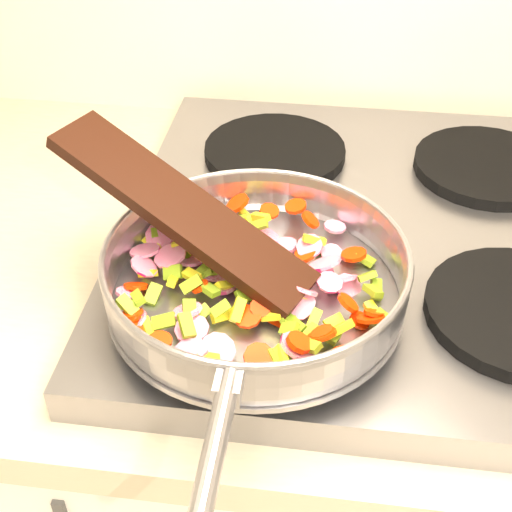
# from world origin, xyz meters

# --- Properties ---
(cooktop) EXTENTS (0.60, 0.60, 0.04)m
(cooktop) POSITION_xyz_m (-0.70, 1.67, 0.92)
(cooktop) COLOR #939399
(cooktop) RESTS_ON counter_top
(grate_fl) EXTENTS (0.19, 0.19, 0.02)m
(grate_fl) POSITION_xyz_m (-0.84, 1.52, 0.95)
(grate_fl) COLOR black
(grate_fl) RESTS_ON cooktop
(grate_bl) EXTENTS (0.19, 0.19, 0.02)m
(grate_bl) POSITION_xyz_m (-0.84, 1.81, 0.95)
(grate_bl) COLOR black
(grate_bl) RESTS_ON cooktop
(grate_br) EXTENTS (0.19, 0.19, 0.02)m
(grate_br) POSITION_xyz_m (-0.56, 1.81, 0.95)
(grate_br) COLOR black
(grate_br) RESTS_ON cooktop
(saute_pan) EXTENTS (0.34, 0.51, 0.06)m
(saute_pan) POSITION_xyz_m (-0.82, 1.50, 0.99)
(saute_pan) COLOR #9E9EA5
(saute_pan) RESTS_ON grate_fl
(vegetable_heap) EXTENTS (0.27, 0.28, 0.05)m
(vegetable_heap) POSITION_xyz_m (-0.84, 1.50, 0.98)
(vegetable_heap) COLOR olive
(vegetable_heap) RESTS_ON saute_pan
(wooden_spatula) EXTENTS (0.29, 0.18, 0.12)m
(wooden_spatula) POSITION_xyz_m (-0.90, 1.54, 1.03)
(wooden_spatula) COLOR black
(wooden_spatula) RESTS_ON saute_pan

